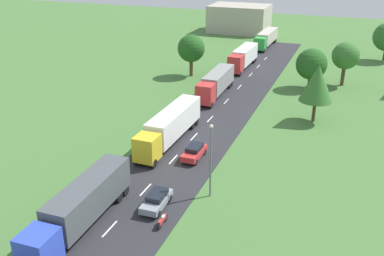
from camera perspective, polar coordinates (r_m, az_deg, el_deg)
name	(u,v)px	position (r m, az deg, el deg)	size (l,w,h in m)	color
road	(156,179)	(45.31, -4.76, -6.63)	(10.00, 140.00, 0.06)	#2B2B30
lane_marking_centre	(131,205)	(41.35, -7.90, -9.92)	(0.16, 118.84, 0.01)	white
truck_lead	(81,205)	(38.35, -14.21, -9.68)	(2.75, 13.44, 3.67)	blue
truck_second	(170,125)	(52.39, -2.86, 0.36)	(2.61, 14.33, 3.73)	yellow
truck_third	(216,83)	(68.73, 3.14, 5.91)	(2.69, 12.77, 3.57)	red
truck_fourth	(243,57)	(84.84, 6.70, 9.19)	(2.71, 12.44, 3.72)	red
truck_fifth	(266,38)	(103.71, 9.64, 11.50)	(2.77, 13.34, 3.41)	green
car_second	(157,200)	(40.44, -4.64, -9.31)	(1.86, 4.11, 1.44)	#8C939E
car_third	(194,152)	(48.87, 0.28, -3.11)	(1.78, 4.08, 1.49)	red
motorcycle_courier	(162,220)	(38.26, -3.89, -11.90)	(0.28, 1.94, 0.91)	black
lamppost_second	(211,157)	(40.43, 2.46, -3.78)	(0.36, 0.36, 7.41)	slate
tree_birch	(317,83)	(59.77, 16.00, 5.62)	(4.43, 4.43, 7.83)	#513823
tree_maple	(191,49)	(78.57, -0.11, 10.31)	(4.84, 4.84, 7.43)	#513823
tree_pine	(311,64)	(74.28, 15.30, 8.02)	(5.04, 5.04, 6.62)	#513823
tree_elm	(346,56)	(77.35, 19.39, 8.85)	(4.51, 4.51, 7.35)	#513823
distant_building	(239,19)	(120.56, 6.20, 13.99)	(15.14, 11.13, 6.97)	#B2A899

